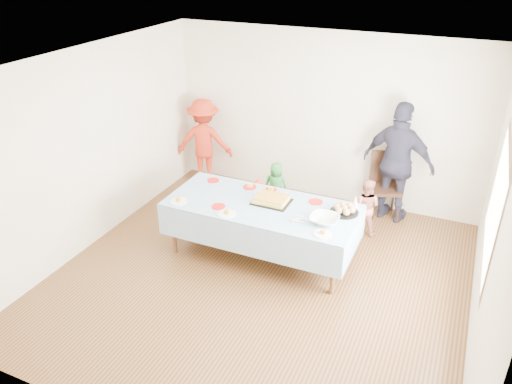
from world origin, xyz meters
TOP-DOWN VIEW (x-y plane):
  - ground at (0.00, 0.00)m, footprint 5.00×5.00m
  - room_walls at (0.05, 0.00)m, footprint 5.04×5.04m
  - party_table at (-0.19, 0.47)m, footprint 2.50×1.10m
  - birthday_cake at (-0.10, 0.57)m, footprint 0.48×0.37m
  - rolls_tray at (0.85, 0.69)m, footprint 0.36×0.36m
  - punch_bowl at (0.69, 0.36)m, footprint 0.36×0.36m
  - party_hat at (0.93, 0.88)m, footprint 0.10×0.10m
  - fork_pile at (0.42, 0.25)m, footprint 0.24×0.18m
  - plate_red_far_a at (-1.11, 0.84)m, footprint 0.17×0.17m
  - plate_red_far_b at (-0.54, 0.86)m, footprint 0.19×0.19m
  - plate_red_far_c at (-0.24, 0.88)m, footprint 0.17×0.17m
  - plate_red_far_d at (0.43, 0.81)m, footprint 0.19×0.19m
  - plate_red_near at (-0.68, 0.18)m, footprint 0.18×0.18m
  - plate_white_left at (-1.22, 0.09)m, footprint 0.23×0.23m
  - plate_white_mid at (-0.49, 0.06)m, footprint 0.23×0.23m
  - plate_white_right at (0.75, 0.09)m, footprint 0.22×0.22m
  - dining_chair at (1.07, 2.28)m, footprint 0.58×0.58m
  - toddler_left at (-0.55, 1.17)m, footprint 0.31×0.24m
  - toddler_mid at (-0.51, 1.76)m, footprint 0.41×0.30m
  - toddler_right at (0.94, 1.61)m, footprint 0.42×0.33m
  - adult_left at (-2.03, 2.20)m, footprint 1.08×0.81m
  - adult_right at (1.24, 2.20)m, footprint 1.16×0.68m

SIDE VIEW (x-z plane):
  - ground at x=0.00m, z-range 0.00..0.00m
  - toddler_left at x=-0.55m, z-range 0.00..0.77m
  - toddler_mid at x=-0.51m, z-range 0.00..0.79m
  - toddler_right at x=0.94m, z-range 0.00..0.86m
  - dining_chair at x=1.07m, z-range 0.06..1.08m
  - party_table at x=-0.19m, z-range 0.33..1.11m
  - adult_left at x=-2.03m, z-range 0.00..1.49m
  - plate_red_far_a at x=-1.11m, z-range 0.78..0.79m
  - plate_red_far_b at x=-0.54m, z-range 0.78..0.79m
  - plate_red_far_c at x=-0.24m, z-range 0.78..0.79m
  - plate_red_far_d at x=0.43m, z-range 0.78..0.79m
  - plate_red_near at x=-0.68m, z-range 0.78..0.79m
  - plate_white_left at x=-1.22m, z-range 0.78..0.79m
  - plate_white_mid at x=-0.49m, z-range 0.78..0.79m
  - plate_white_right at x=0.75m, z-range 0.78..0.79m
  - fork_pile at x=0.42m, z-range 0.78..0.85m
  - birthday_cake at x=-0.10m, z-range 0.78..0.86m
  - punch_bowl at x=0.69m, z-range 0.78..0.87m
  - rolls_tray at x=0.85m, z-range 0.77..0.88m
  - party_hat at x=0.93m, z-range 0.78..0.95m
  - adult_right at x=1.24m, z-range 0.00..1.85m
  - room_walls at x=0.05m, z-range 0.41..3.13m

